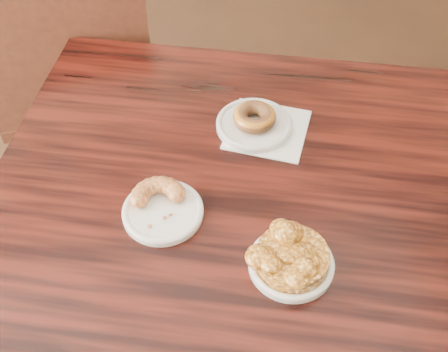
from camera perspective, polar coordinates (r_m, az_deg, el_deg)
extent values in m
cube|color=black|center=(1.37, 0.79, -12.88)|extent=(1.24, 1.24, 0.75)
cube|color=white|center=(1.20, 4.42, 4.73)|extent=(0.22, 0.22, 0.00)
cylinder|color=silver|center=(1.19, 3.06, 5.21)|extent=(0.16, 0.16, 0.01)
cylinder|color=white|center=(1.04, -6.22, -3.65)|extent=(0.15, 0.15, 0.01)
cylinder|color=white|center=(0.98, 6.83, -8.88)|extent=(0.15, 0.15, 0.01)
torus|color=brown|center=(1.18, 3.11, 6.00)|extent=(0.09, 0.09, 0.03)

